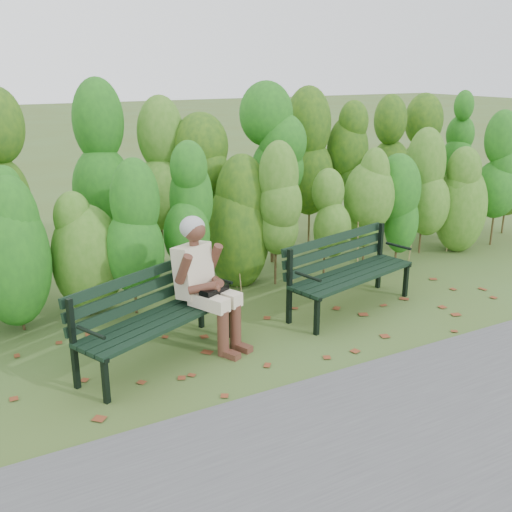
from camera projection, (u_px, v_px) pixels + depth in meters
ground at (272, 335)px, 6.11m from camera, size 80.00×80.00×0.00m
footpath at (428, 451)px, 4.27m from camera, size 60.00×2.50×0.01m
hedge_band at (196, 183)px, 7.27m from camera, size 11.04×1.67×2.42m
leaf_litter at (261, 340)px, 5.98m from camera, size 5.73×2.18×0.01m
bench_left at (151, 310)px, 5.49m from camera, size 1.71×1.14×0.82m
bench_right at (346, 266)px, 6.67m from camera, size 1.72×0.91×0.82m
seated_woman at (204, 275)px, 5.73m from camera, size 0.62×0.82×1.27m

